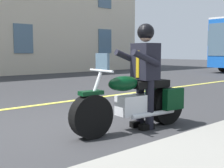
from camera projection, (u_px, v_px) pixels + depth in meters
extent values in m
plane|color=#333335|center=(56.00, 126.00, 5.03)|extent=(80.00, 80.00, 0.00)
cube|color=#E5DB4C|center=(10.00, 109.00, 6.53)|extent=(60.00, 0.16, 0.01)
cylinder|color=black|center=(91.00, 116.00, 4.30)|extent=(0.68, 0.27, 0.66)
cylinder|color=black|center=(166.00, 105.00, 5.18)|extent=(0.68, 0.27, 0.66)
cube|color=silver|center=(133.00, 105.00, 4.74)|extent=(0.59, 0.34, 0.32)
ellipsoid|color=black|center=(124.00, 84.00, 4.59)|extent=(0.59, 0.34, 0.24)
cube|color=black|center=(150.00, 84.00, 4.90)|extent=(0.73, 0.35, 0.12)
cube|color=black|center=(173.00, 99.00, 4.95)|extent=(0.41, 0.16, 0.36)
cube|color=black|center=(155.00, 96.00, 5.31)|extent=(0.41, 0.16, 0.36)
cylinder|color=silver|center=(92.00, 98.00, 4.28)|extent=(0.35, 0.09, 0.76)
cylinder|color=silver|center=(101.00, 71.00, 4.32)|extent=(0.10, 0.60, 0.04)
cube|color=black|center=(91.00, 93.00, 4.26)|extent=(0.37, 0.20, 0.06)
cylinder|color=silver|center=(153.00, 114.00, 4.80)|extent=(0.90, 0.17, 0.08)
cube|color=slate|center=(102.00, 63.00, 4.32)|extent=(0.07, 0.32, 0.28)
cylinder|color=black|center=(150.00, 104.00, 4.79)|extent=(0.14, 0.14, 0.84)
cube|color=black|center=(147.00, 127.00, 4.79)|extent=(0.27, 0.14, 0.10)
cylinder|color=black|center=(140.00, 102.00, 4.98)|extent=(0.14, 0.14, 0.84)
cube|color=black|center=(137.00, 124.00, 4.99)|extent=(0.27, 0.14, 0.10)
cube|color=black|center=(145.00, 61.00, 4.81)|extent=(0.36, 0.43, 0.60)
cube|color=#B28C14|center=(138.00, 64.00, 4.72)|extent=(0.03, 0.07, 0.44)
cylinder|color=black|center=(146.00, 58.00, 4.52)|extent=(0.56, 0.16, 0.28)
cylinder|color=black|center=(129.00, 58.00, 4.88)|extent=(0.56, 0.16, 0.28)
sphere|color=tan|center=(146.00, 35.00, 4.76)|extent=(0.22, 0.22, 0.22)
sphere|color=black|center=(146.00, 32.00, 4.75)|extent=(0.28, 0.28, 0.28)
cylinder|color=black|center=(224.00, 64.00, 18.83)|extent=(1.00, 0.30, 1.00)
cube|color=slate|center=(105.00, 41.00, 19.68)|extent=(1.10, 0.06, 1.60)
cube|color=slate|center=(23.00, 39.00, 15.90)|extent=(1.10, 0.06, 1.60)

